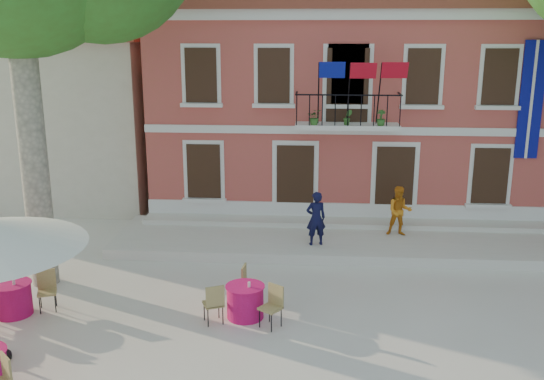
{
  "coord_description": "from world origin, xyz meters",
  "views": [
    {
      "loc": [
        1.02,
        -13.17,
        6.36
      ],
      "look_at": [
        -0.18,
        3.5,
        1.96
      ],
      "focal_mm": 40.0,
      "sensor_mm": 36.0,
      "label": 1
    }
  ],
  "objects_px": {
    "pedestrian_orange": "(400,211)",
    "pedestrian_navy": "(316,218)",
    "cafe_table_3": "(13,297)",
    "cafe_table_4": "(245,300)"
  },
  "relations": [
    {
      "from": "pedestrian_navy",
      "to": "pedestrian_orange",
      "type": "bearing_deg",
      "value": -173.29
    },
    {
      "from": "pedestrian_orange",
      "to": "cafe_table_3",
      "type": "relative_size",
      "value": 0.79
    },
    {
      "from": "cafe_table_3",
      "to": "pedestrian_navy",
      "type": "bearing_deg",
      "value": 32.45
    },
    {
      "from": "pedestrian_navy",
      "to": "pedestrian_orange",
      "type": "distance_m",
      "value": 2.73
    },
    {
      "from": "pedestrian_orange",
      "to": "cafe_table_4",
      "type": "height_order",
      "value": "pedestrian_orange"
    },
    {
      "from": "pedestrian_navy",
      "to": "cafe_table_3",
      "type": "distance_m",
      "value": 8.26
    },
    {
      "from": "pedestrian_navy",
      "to": "cafe_table_3",
      "type": "bearing_deg",
      "value": 17.1
    },
    {
      "from": "pedestrian_navy",
      "to": "cafe_table_4",
      "type": "bearing_deg",
      "value": 53.79
    },
    {
      "from": "pedestrian_navy",
      "to": "cafe_table_4",
      "type": "distance_m",
      "value": 4.51
    },
    {
      "from": "pedestrian_orange",
      "to": "pedestrian_navy",
      "type": "bearing_deg",
      "value": -155.92
    }
  ]
}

